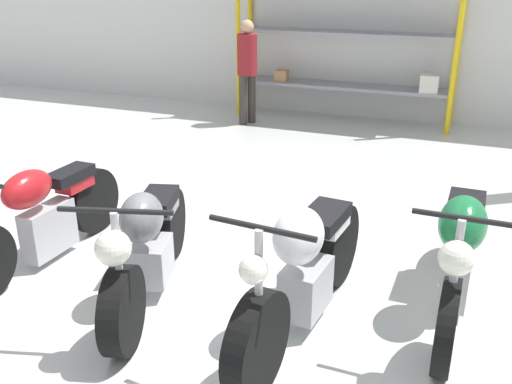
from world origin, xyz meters
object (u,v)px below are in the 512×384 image
shelving_rack (346,34)px  motorcycle_white (304,270)px  motorcycle_grey (147,245)px  motorcycle_green (459,251)px  motorcycle_red (40,215)px  person_browsing (247,64)px

shelving_rack → motorcycle_white: shelving_rack is taller
motorcycle_grey → motorcycle_green: size_ratio=0.90×
motorcycle_grey → motorcycle_white: 1.23m
shelving_rack → motorcycle_green: (2.10, -5.31, -0.92)m
shelving_rack → motorcycle_red: shelving_rack is taller
motorcycle_grey → person_browsing: 5.38m
motorcycle_red → person_browsing: person_browsing is taller
motorcycle_green → person_browsing: bearing=-141.2°
motorcycle_grey → shelving_rack: bearing=162.7°
motorcycle_red → motorcycle_green: bearing=100.7°
shelving_rack → motorcycle_grey: size_ratio=1.81×
shelving_rack → person_browsing: 1.67m
motorcycle_white → person_browsing: person_browsing is taller
shelving_rack → motorcycle_white: 6.12m
motorcycle_red → motorcycle_white: 2.38m
motorcycle_white → person_browsing: 5.76m
motorcycle_green → person_browsing: size_ratio=1.32×
motorcycle_grey → motorcycle_white: motorcycle_white is taller
person_browsing → motorcycle_grey: bearing=131.9°
shelving_rack → motorcycle_white: bearing=-79.4°
shelving_rack → motorcycle_green: size_ratio=1.64×
motorcycle_grey → person_browsing: size_ratio=1.19×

